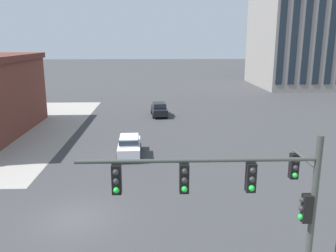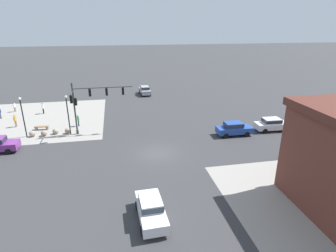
% 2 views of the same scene
% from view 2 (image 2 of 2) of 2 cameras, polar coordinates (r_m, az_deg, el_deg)
% --- Properties ---
extents(ground_plane, '(320.00, 320.00, 0.00)m').
position_cam_2_polar(ground_plane, '(29.84, -2.13, -5.67)').
color(ground_plane, '#38383A').
extents(sidewalk_corner_slab, '(20.00, 19.00, 0.02)m').
position_cam_2_polar(sidewalk_corner_slab, '(44.67, -26.01, 1.24)').
color(sidewalk_corner_slab, gray).
rests_on(sidewalk_corner_slab, ground).
extents(traffic_signal_main, '(7.35, 2.09, 6.55)m').
position_cam_2_polar(traffic_signal_main, '(35.05, -16.36, 5.06)').
color(traffic_signal_main, '#383D38').
rests_on(traffic_signal_main, ground).
extents(bollard_sphere_curb_a, '(0.72, 0.72, 0.72)m').
position_cam_2_polar(bollard_sphere_curb_a, '(37.18, -20.11, -0.93)').
color(bollard_sphere_curb_a, gray).
rests_on(bollard_sphere_curb_a, ground).
extents(bollard_sphere_curb_b, '(0.72, 0.72, 0.72)m').
position_cam_2_polar(bollard_sphere_curb_b, '(37.55, -22.34, -1.03)').
color(bollard_sphere_curb_b, gray).
rests_on(bollard_sphere_curb_b, ground).
extents(bollard_sphere_curb_c, '(0.72, 0.72, 0.72)m').
position_cam_2_polar(bollard_sphere_curb_c, '(37.48, -24.36, -1.36)').
color(bollard_sphere_curb_c, gray).
rests_on(bollard_sphere_curb_c, ground).
extents(bollard_sphere_curb_d, '(0.72, 0.72, 0.72)m').
position_cam_2_polar(bollard_sphere_curb_d, '(37.88, -26.37, -1.47)').
color(bollard_sphere_curb_d, gray).
rests_on(bollard_sphere_curb_d, ground).
extents(bench_near_signal, '(1.83, 0.62, 0.49)m').
position_cam_2_polar(bench_near_signal, '(39.81, -24.76, -0.26)').
color(bench_near_signal, '#8E6B4C').
rests_on(bench_near_signal, ground).
extents(pedestrian_near_bench, '(0.23, 0.55, 1.72)m').
position_cam_2_polar(pedestrian_near_bench, '(46.71, -24.56, 3.52)').
color(pedestrian_near_bench, black).
rests_on(pedestrian_near_bench, ground).
extents(pedestrian_at_curb, '(0.32, 0.51, 1.73)m').
position_cam_2_polar(pedestrian_at_curb, '(42.28, -29.18, 1.12)').
color(pedestrian_at_curb, gray).
rests_on(pedestrian_at_curb, ground).
extents(pedestrian_walking_east, '(0.29, 0.53, 1.65)m').
position_cam_2_polar(pedestrian_walking_east, '(39.21, -18.16, 1.30)').
color(pedestrian_walking_east, '#232847').
rests_on(pedestrian_walking_east, ground).
extents(pedestrian_with_bag, '(0.31, 0.52, 1.56)m').
position_cam_2_polar(pedestrian_with_bag, '(49.81, -29.30, 3.58)').
color(pedestrian_with_bag, gray).
rests_on(pedestrian_with_bag, ground).
extents(street_lamp_corner_near, '(0.36, 0.36, 5.01)m').
position_cam_2_polar(street_lamp_corner_near, '(35.96, -20.14, 3.11)').
color(street_lamp_corner_near, black).
rests_on(street_lamp_corner_near, ground).
extents(street_lamp_mid_sidewalk, '(0.36, 0.36, 5.02)m').
position_cam_2_polar(street_lamp_mid_sidewalk, '(37.31, -28.02, 2.54)').
color(street_lamp_mid_sidewalk, black).
rests_on(street_lamp_mid_sidewalk, ground).
extents(car_cross_eastbound, '(2.07, 4.49, 1.68)m').
position_cam_2_polar(car_cross_eastbound, '(54.54, -4.83, 7.47)').
color(car_cross_eastbound, '#99999E').
rests_on(car_cross_eastbound, ground).
extents(car_cross_westbound, '(4.43, 1.95, 1.68)m').
position_cam_2_polar(car_cross_westbound, '(35.17, 13.54, -0.45)').
color(car_cross_westbound, '#23479E').
rests_on(car_cross_westbound, ground).
extents(car_main_mid, '(2.01, 4.46, 1.68)m').
position_cam_2_polar(car_main_mid, '(20.28, -3.58, -16.67)').
color(car_main_mid, silver).
rests_on(car_main_mid, ground).
extents(car_cross_far, '(4.47, 2.02, 1.68)m').
position_cam_2_polar(car_cross_far, '(38.13, 20.79, 0.40)').
color(car_cross_far, silver).
rests_on(car_cross_far, ground).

